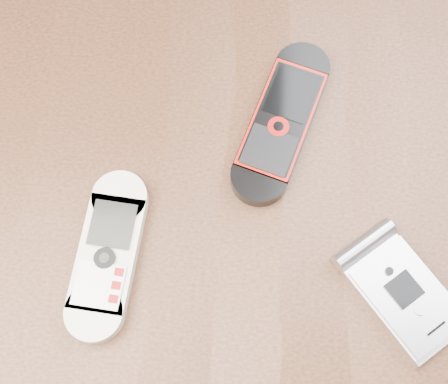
{
  "coord_description": "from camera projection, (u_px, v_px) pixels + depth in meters",
  "views": [
    {
      "loc": [
        0.01,
        -0.18,
        1.25
      ],
      "look_at": [
        0.01,
        0.0,
        0.76
      ],
      "focal_mm": 50.0,
      "sensor_mm": 36.0,
      "label": 1
    }
  ],
  "objects": [
    {
      "name": "ground",
      "position": [
        221.0,
        322.0,
        1.24
      ],
      "size": [
        4.0,
        4.0,
        0.0
      ],
      "primitive_type": "plane",
      "color": "#472B19",
      "rests_on": "ground"
    },
    {
      "name": "nokia_black_red",
      "position": [
        281.0,
        121.0,
        0.55
      ],
      "size": [
        0.1,
        0.17,
        0.02
      ],
      "primitive_type": "cube",
      "rotation": [
        0.0,
        0.0,
        -0.33
      ],
      "color": "black",
      "rests_on": "table"
    },
    {
      "name": "motorola_razr",
      "position": [
        404.0,
        294.0,
        0.49
      ],
      "size": [
        0.11,
        0.12,
        0.02
      ],
      "primitive_type": "cube",
      "rotation": [
        0.0,
        0.0,
        0.66
      ],
      "color": "#B5B5BA",
      "rests_on": "table"
    },
    {
      "name": "table",
      "position": [
        219.0,
        231.0,
        0.63
      ],
      "size": [
        1.2,
        0.8,
        0.75
      ],
      "color": "black",
      "rests_on": "ground"
    },
    {
      "name": "nokia_white",
      "position": [
        108.0,
        254.0,
        0.51
      ],
      "size": [
        0.06,
        0.15,
        0.02
      ],
      "primitive_type": "cube",
      "rotation": [
        0.0,
        0.0,
        -0.11
      ],
      "color": "white",
      "rests_on": "table"
    }
  ]
}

